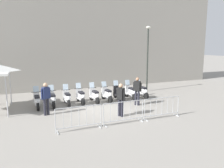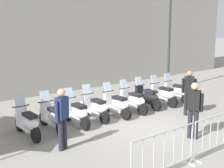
{
  "view_description": "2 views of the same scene",
  "coord_description": "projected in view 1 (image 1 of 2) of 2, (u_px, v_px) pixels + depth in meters",
  "views": [
    {
      "loc": [
        -3.92,
        -11.92,
        3.64
      ],
      "look_at": [
        0.98,
        1.39,
        1.21
      ],
      "focal_mm": 36.19,
      "sensor_mm": 36.0,
      "label": 1
    },
    {
      "loc": [
        -6.9,
        -7.32,
        3.43
      ],
      "look_at": [
        -0.09,
        2.01,
        1.2
      ],
      "focal_mm": 49.9,
      "sensor_mm": 36.0,
      "label": 2
    }
  ],
  "objects": [
    {
      "name": "ground_plane",
      "position": [
        104.0,
        110.0,
        12.97
      ],
      "size": [
        120.0,
        120.0,
        0.0
      ],
      "primitive_type": "plane",
      "color": "gray"
    },
    {
      "name": "motorcycle_0",
      "position": [
        37.0,
        101.0,
        13.13
      ],
      "size": [
        0.56,
        1.72,
        1.24
      ],
      "color": "black",
      "rests_on": "ground"
    },
    {
      "name": "motorcycle_1",
      "position": [
        52.0,
        99.0,
        13.5
      ],
      "size": [
        0.56,
        1.72,
        1.24
      ],
      "color": "black",
      "rests_on": "ground"
    },
    {
      "name": "motorcycle_2",
      "position": [
        67.0,
        98.0,
        13.8
      ],
      "size": [
        0.56,
        1.72,
        1.24
      ],
      "color": "black",
      "rests_on": "ground"
    },
    {
      "name": "motorcycle_3",
      "position": [
        81.0,
        96.0,
        14.25
      ],
      "size": [
        0.56,
        1.72,
        1.24
      ],
      "color": "black",
      "rests_on": "ground"
    },
    {
      "name": "motorcycle_4",
      "position": [
        95.0,
        96.0,
        14.47
      ],
      "size": [
        0.56,
        1.72,
        1.24
      ],
      "color": "black",
      "rests_on": "ground"
    },
    {
      "name": "motorcycle_5",
      "position": [
        107.0,
        94.0,
        14.85
      ],
      "size": [
        0.56,
        1.72,
        1.24
      ],
      "color": "black",
      "rests_on": "ground"
    },
    {
      "name": "motorcycle_6",
      "position": [
        119.0,
        93.0,
        15.26
      ],
      "size": [
        0.56,
        1.72,
        1.24
      ],
      "color": "black",
      "rests_on": "ground"
    },
    {
      "name": "motorcycle_7",
      "position": [
        131.0,
        92.0,
        15.52
      ],
      "size": [
        0.56,
        1.72,
        1.24
      ],
      "color": "black",
      "rests_on": "ground"
    },
    {
      "name": "motorcycle_8",
      "position": [
        142.0,
        91.0,
        15.86
      ],
      "size": [
        0.56,
        1.73,
        1.24
      ],
      "color": "black",
      "rests_on": "ground"
    },
    {
      "name": "barrier_segment_0",
      "position": [
        79.0,
        118.0,
        9.75
      ],
      "size": [
        2.06,
        0.53,
        1.07
      ],
      "color": "#B2B5B7",
      "rests_on": "ground"
    },
    {
      "name": "barrier_segment_1",
      "position": [
        124.0,
        113.0,
        10.57
      ],
      "size": [
        2.06,
        0.53,
        1.07
      ],
      "color": "#B2B5B7",
      "rests_on": "ground"
    },
    {
      "name": "barrier_segment_2",
      "position": [
        162.0,
        108.0,
        11.4
      ],
      "size": [
        2.06,
        0.53,
        1.07
      ],
      "color": "#B2B5B7",
      "rests_on": "ground"
    },
    {
      "name": "street_lamp",
      "position": [
        148.0,
        52.0,
        17.67
      ],
      "size": [
        0.36,
        0.36,
        5.11
      ],
      "color": "#2D332D",
      "rests_on": "ground"
    },
    {
      "name": "officer_near_row_end",
      "position": [
        137.0,
        90.0,
        13.77
      ],
      "size": [
        0.41,
        0.42,
        1.73
      ],
      "color": "#23232D",
      "rests_on": "ground"
    },
    {
      "name": "officer_mid_plaza",
      "position": [
        121.0,
        98.0,
        11.58
      ],
      "size": [
        0.36,
        0.5,
        1.73
      ],
      "color": "#23232D",
      "rests_on": "ground"
    },
    {
      "name": "officer_by_barriers",
      "position": [
        46.0,
        97.0,
        11.8
      ],
      "size": [
        0.5,
        0.36,
        1.73
      ],
      "color": "#23232D",
      "rests_on": "ground"
    }
  ]
}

